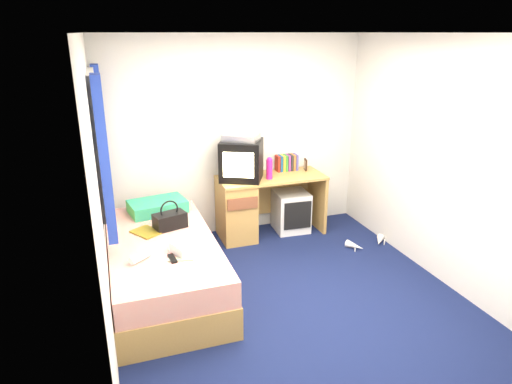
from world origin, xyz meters
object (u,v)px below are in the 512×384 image
object	(u,v)px
storage_cube	(291,211)
crt_tv	(241,160)
handbag	(170,220)
vcr	(241,137)
picture_frame	(305,165)
aerosol_can	(260,169)
magazine	(146,232)
white_heels	(367,243)
colour_swatch_fan	(181,259)
towel	(189,246)
pillow	(158,206)
desk	(249,205)
water_bottle	(140,257)
remote_control	(172,259)
pink_water_bottle	(269,169)
bed	(163,265)

from	to	relation	value
storage_cube	crt_tv	xyz separation A→B (m)	(-0.65, -0.00, 0.73)
handbag	vcr	bearing A→B (deg)	19.34
picture_frame	aerosol_can	bearing A→B (deg)	-158.53
magazine	white_heels	bearing A→B (deg)	-0.46
colour_swatch_fan	crt_tv	bearing A→B (deg)	54.78
white_heels	storage_cube	bearing A→B (deg)	131.89
towel	storage_cube	bearing A→B (deg)	39.26
handbag	magazine	xyz separation A→B (m)	(-0.24, -0.04, -0.08)
crt_tv	white_heels	xyz separation A→B (m)	(1.32, -0.75, -0.94)
pillow	aerosol_can	world-z (taller)	aerosol_can
desk	water_bottle	xyz separation A→B (m)	(-1.42, -1.30, 0.17)
vcr	crt_tv	bearing A→B (deg)	-82.14
crt_tv	white_heels	world-z (taller)	crt_tv
remote_control	crt_tv	bearing A→B (deg)	47.15
remote_control	water_bottle	bearing A→B (deg)	160.03
pink_water_bottle	handbag	bearing A→B (deg)	-155.34
handbag	remote_control	world-z (taller)	handbag
towel	pink_water_bottle	bearing A→B (deg)	43.96
white_heels	pink_water_bottle	bearing A→B (deg)	147.09
water_bottle	pillow	bearing A→B (deg)	75.03
picture_frame	aerosol_can	xyz separation A→B (m)	(-0.64, -0.09, 0.02)
picture_frame	magazine	bearing A→B (deg)	-144.40
storage_cube	white_heels	size ratio (longest dim) A/B	0.92
vcr	towel	distance (m)	1.68
magazine	remote_control	xyz separation A→B (m)	(0.15, -0.64, 0.00)
vcr	remote_control	world-z (taller)	vcr
desk	water_bottle	distance (m)	1.93
handbag	colour_swatch_fan	distance (m)	0.72
desk	pillow	bearing A→B (deg)	-169.67
crt_tv	desk	bearing A→B (deg)	26.58
bed	storage_cube	world-z (taller)	bed
storage_cube	crt_tv	world-z (taller)	crt_tv
handbag	colour_swatch_fan	world-z (taller)	handbag
magazine	colour_swatch_fan	distance (m)	0.71
storage_cube	colour_swatch_fan	size ratio (longest dim) A/B	2.32
aerosol_can	white_heels	bearing A→B (deg)	-35.21
pillow	colour_swatch_fan	xyz separation A→B (m)	(0.04, -1.20, -0.06)
picture_frame	towel	bearing A→B (deg)	-128.54
crt_tv	picture_frame	xyz separation A→B (m)	(0.88, 0.10, -0.16)
vcr	handbag	distance (m)	1.34
pillow	storage_cube	distance (m)	1.73
bed	aerosol_can	xyz separation A→B (m)	(1.33, 0.96, 0.57)
bed	magazine	xyz separation A→B (m)	(-0.12, 0.21, 0.28)
desk	handbag	size ratio (longest dim) A/B	3.71
bed	colour_swatch_fan	distance (m)	0.55
towel	magazine	xyz separation A→B (m)	(-0.32, 0.53, -0.04)
magazine	remote_control	bearing A→B (deg)	-76.72
magazine	water_bottle	world-z (taller)	water_bottle
pink_water_bottle	white_heels	xyz separation A→B (m)	(1.01, -0.65, -0.83)
vcr	remote_control	bearing A→B (deg)	-93.23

